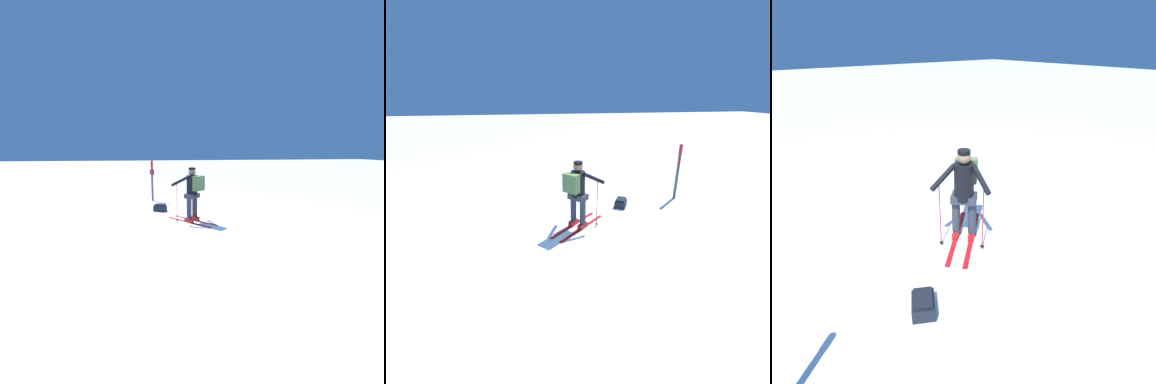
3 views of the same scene
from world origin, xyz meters
The scene contains 4 objects.
ground_plane centered at (0.00, 0.00, 0.00)m, with size 80.00×80.00×0.00m, color white.
skier centered at (0.30, -0.37, 1.00)m, with size 1.54×1.46×1.70m.
dropped_backpack centered at (-1.21, -1.38, 0.12)m, with size 0.48×0.51×0.26m.
trail_marker centered at (-3.15, -1.68, 1.03)m, with size 0.17×0.20×1.75m.
Camera 2 is at (1.38, 5.32, 3.17)m, focal length 24.00 mm.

